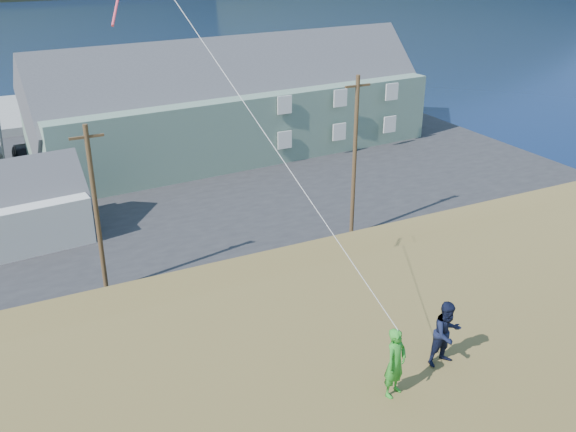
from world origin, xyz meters
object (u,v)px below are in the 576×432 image
(kite_flyer_green, at_px, (395,363))
(shed_white, at_px, (19,206))
(kite_flyer_navy, at_px, (447,333))
(lodge, at_px, (237,101))

(kite_flyer_green, bearing_deg, shed_white, 80.59)
(kite_flyer_navy, bearing_deg, shed_white, 103.64)
(lodge, height_order, shed_white, lodge)
(lodge, height_order, kite_flyer_green, lodge)
(lodge, xyz_separation_m, shed_white, (-18.16, -10.14, -2.07))
(kite_flyer_navy, bearing_deg, kite_flyer_green, -169.48)
(lodge, relative_size, kite_flyer_green, 19.21)
(lodge, bearing_deg, kite_flyer_navy, -108.72)
(shed_white, bearing_deg, kite_flyer_navy, -79.45)
(shed_white, bearing_deg, kite_flyer_green, -83.08)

